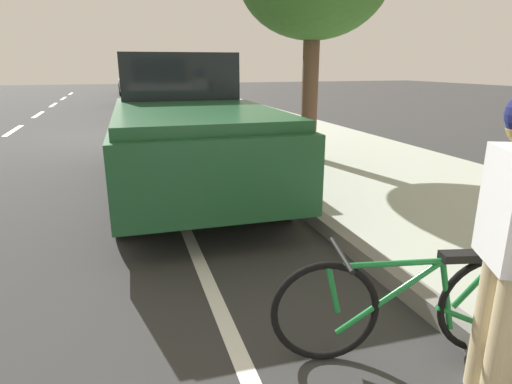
{
  "coord_description": "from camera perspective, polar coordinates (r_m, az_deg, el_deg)",
  "views": [
    {
      "loc": [
        -0.14,
        -11.92,
        1.77
      ],
      "look_at": [
        0.56,
        -9.69,
        1.08
      ],
      "focal_mm": 30.06,
      "sensor_mm": 36.0,
      "label": 1
    }
  ],
  "objects": [
    {
      "name": "parked_sedan_tan_mid",
      "position": [
        12.94,
        -13.34,
        11.6
      ],
      "size": [
        1.96,
        4.46,
        1.52
      ],
      "color": "tan",
      "rests_on": "ground"
    },
    {
      "name": "sidewalk",
      "position": [
        12.67,
        0.96,
        8.86
      ],
      "size": [
        3.66,
        40.99,
        0.15
      ],
      "primitive_type": "cube",
      "color": "#AAB1A3",
      "rests_on": "ground"
    },
    {
      "name": "lane_stripe_bike_edge",
      "position": [
        12.06,
        -14.6,
        7.6
      ],
      "size": [
        0.12,
        40.99,
        0.01
      ],
      "primitive_type": "cube",
      "color": "white",
      "rests_on": "ground"
    },
    {
      "name": "fire_hydrant",
      "position": [
        14.92,
        -7.97,
        11.81
      ],
      "size": [
        0.22,
        0.22,
        0.84
      ],
      "color": "red",
      "rests_on": "sidewalk"
    },
    {
      "name": "parked_pickup_green_second",
      "position": [
        6.47,
        -9.49,
        8.58
      ],
      "size": [
        2.13,
        5.35,
        1.95
      ],
      "color": "#1E512D",
      "rests_on": "ground"
    },
    {
      "name": "parked_sedan_black_far",
      "position": [
        20.67,
        -14.72,
        13.21
      ],
      "size": [
        1.98,
        4.47,
        1.52
      ],
      "color": "black",
      "rests_on": "ground"
    },
    {
      "name": "ground",
      "position": [
        12.05,
        -16.74,
        7.4
      ],
      "size": [
        65.58,
        65.58,
        0.0
      ],
      "primitive_type": "plane",
      "color": "#323232"
    },
    {
      "name": "curb_edge",
      "position": [
        12.21,
        -7.66,
        8.43
      ],
      "size": [
        0.16,
        40.99,
        0.15
      ],
      "primitive_type": "cube",
      "color": "gray",
      "rests_on": "ground"
    },
    {
      "name": "parked_sedan_silver_farthest",
      "position": [
        28.43,
        -15.96,
        13.9
      ],
      "size": [
        1.85,
        4.4,
        1.52
      ],
      "color": "#B7BABF",
      "rests_on": "ground"
    },
    {
      "name": "bicycle_at_curb",
      "position": [
        2.88,
        19.78,
        -13.98
      ],
      "size": [
        1.67,
        0.55,
        0.73
      ],
      "color": "black",
      "rests_on": "ground"
    }
  ]
}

